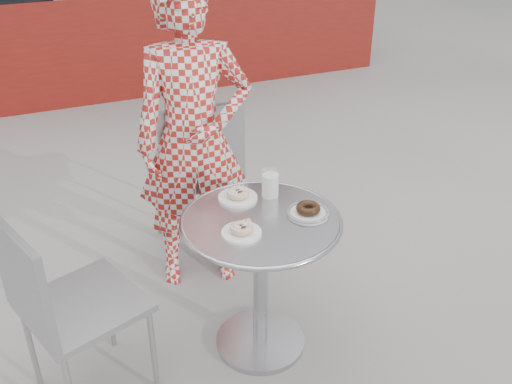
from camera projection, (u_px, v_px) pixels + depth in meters
name	position (u px, v px, depth m)	size (l,w,h in m)	color
ground	(257.00, 336.00, 2.79)	(60.00, 60.00, 0.00)	#A4A19C
bistro_table	(261.00, 253.00, 2.49)	(0.70, 0.70, 0.71)	silver
chair_far	(197.00, 203.00, 3.34)	(0.48, 0.49, 0.96)	#9DA0A5
chair_left	(87.00, 341.00, 2.38)	(0.55, 0.55, 0.91)	#9DA0A5
seated_person	(194.00, 141.00, 2.86)	(0.59, 0.39, 1.62)	#A41F19
plate_far	(238.00, 195.00, 2.56)	(0.18, 0.18, 0.05)	white
plate_near	(242.00, 230.00, 2.31)	(0.16, 0.16, 0.04)	white
plate_checker	(308.00, 211.00, 2.44)	(0.18, 0.18, 0.05)	white
milk_cup	(270.00, 184.00, 2.56)	(0.08, 0.08, 0.13)	white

